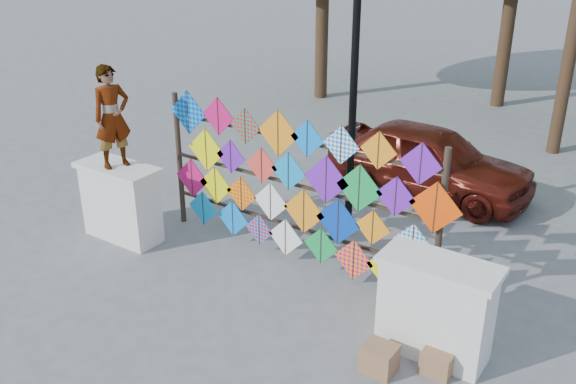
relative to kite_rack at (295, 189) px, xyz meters
The scene contains 9 objects.
ground 1.42m from the kite_rack, 96.40° to the right, with size 80.00×80.00×0.00m, color gray.
parapet_left 2.99m from the kite_rack, 161.55° to the right, with size 1.40×0.65×1.28m.
parapet_right 2.84m from the kite_rack, 19.52° to the right, with size 1.40×0.65×1.28m.
kite_rack is the anchor object (origin of this frame).
vendor_woman 3.04m from the kite_rack, 161.40° to the right, with size 0.59×0.39×1.61m, color #99999E.
sedan 3.70m from the kite_rack, 79.91° to the left, with size 1.58×3.91×1.33m, color #4E140D.
lamppost 1.96m from the kite_rack, 80.26° to the left, with size 0.28×0.28×4.46m.
cardboard_box_near 2.94m from the kite_rack, 35.44° to the right, with size 0.39×0.34×0.34m, color #8C6243.
cardboard_box_far 3.26m from the kite_rack, 23.54° to the right, with size 0.36×0.33×0.30m, color #8C6243.
Camera 1 is at (4.83, -6.50, 5.02)m, focal length 40.00 mm.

